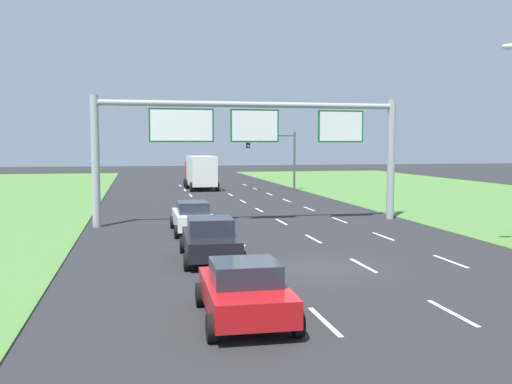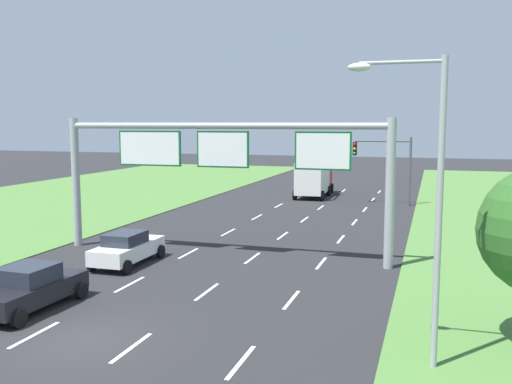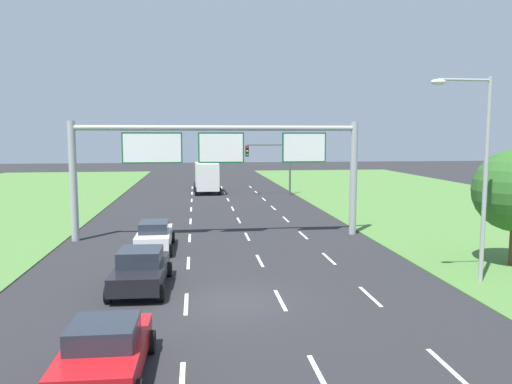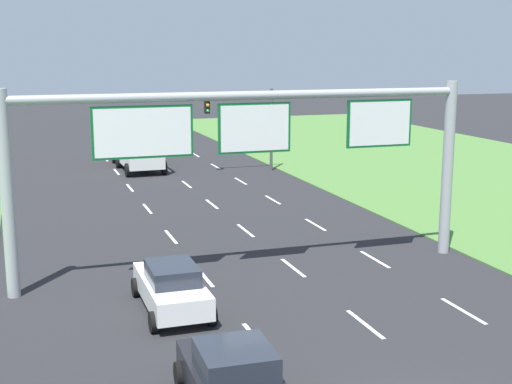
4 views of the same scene
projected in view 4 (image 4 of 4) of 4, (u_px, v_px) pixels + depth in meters
lane_dashes_inner_left at (205, 277)px, 26.21m from camera, size 0.14×62.40×0.01m
lane_dashes_inner_right at (293, 268)px, 27.29m from camera, size 0.14×62.40×0.01m
lane_dashes_slip at (375, 259)px, 28.38m from camera, size 0.14×62.40×0.01m
car_near_red at (172, 287)px, 22.71m from camera, size 2.01×4.41×1.58m
car_mid_lane at (235, 381)px, 16.25m from camera, size 2.30×4.52×1.63m
box_truck at (137, 144)px, 49.22m from camera, size 2.83×7.30×3.28m
sign_gantry at (251, 142)px, 25.79m from camera, size 17.24×0.44×7.00m
traffic_light_mast at (244, 115)px, 47.69m from camera, size 4.76×0.49×5.60m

